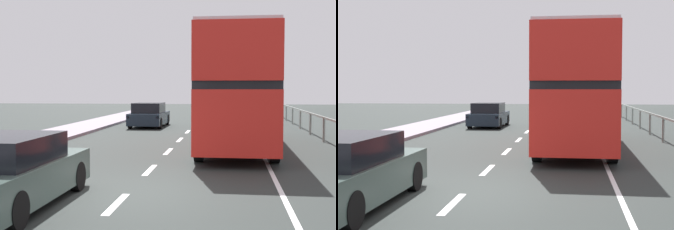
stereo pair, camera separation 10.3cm
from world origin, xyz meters
The scene contains 6 objects.
ground_plane centered at (0.00, 0.00, -0.05)m, with size 75.48×120.00×0.10m, color #272C2A.
lane_paint_markings centered at (2.03, 8.99, 0.00)m, with size 3.45×46.00×0.01m.
bridge_side_railing centered at (6.10, 9.00, 0.87)m, with size 0.10×42.00×1.07m.
double_decker_bus_red centered at (2.43, 8.62, 2.27)m, with size 2.67×11.01×4.24m.
hatchback_car_near centered at (-1.95, -1.54, 0.67)m, with size 1.82×4.47×1.38m.
sedan_car_ahead centered at (-2.53, 18.00, 0.68)m, with size 1.92×4.40×1.42m.
Camera 1 is at (2.20, -10.31, 2.26)m, focal length 52.31 mm.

